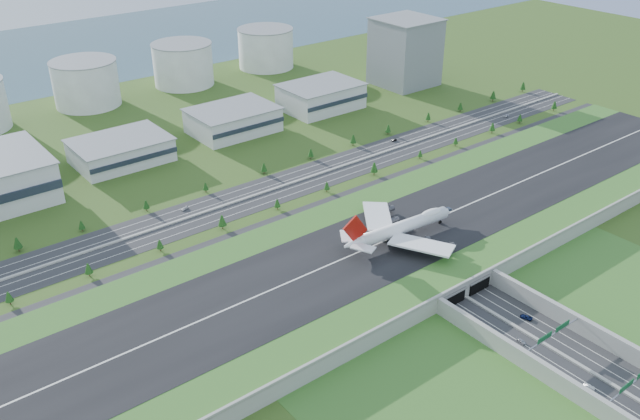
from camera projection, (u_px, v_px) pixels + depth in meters
ground at (390, 252)px, 342.56m from camera, size 1200.00×1200.00×0.00m
airfield_deck at (391, 245)px, 340.55m from camera, size 520.00×100.00×9.20m
underpass_road at (561, 347)px, 272.10m from camera, size 38.80×120.40×8.00m
sign_gantry_near at (553, 335)px, 273.47m from camera, size 38.70×0.70×9.80m
sign_gantry_far at (634, 382)px, 249.23m from camera, size 38.70×0.70×9.80m
north_expressway at (282, 187)px, 408.31m from camera, size 560.00×36.00×0.12m
tree_row at (303, 171)px, 416.60m from camera, size 505.74×48.75×8.48m
hangar_mid_a at (121, 151)px, 437.90m from camera, size 58.00×42.00×15.00m
hangar_mid_b at (233, 120)px, 483.71m from camera, size 58.00×42.00×17.00m
hangar_mid_c at (321, 97)px, 526.79m from camera, size 58.00×42.00×19.00m
office_tower at (405, 52)px, 573.46m from camera, size 46.00×46.00×55.00m
fuel_tank_b at (86, 84)px, 529.86m from camera, size 50.00×50.00×35.00m
fuel_tank_c at (183, 65)px, 576.14m from camera, size 50.00×50.00×35.00m
fuel_tank_d at (266, 48)px, 622.43m from camera, size 50.00×50.00×35.00m
bay_water at (59, 53)px, 674.90m from camera, size 1200.00×260.00×0.06m
boeing_747 at (401, 227)px, 336.30m from camera, size 70.44×66.36×21.77m
car_0 at (521, 341)px, 279.56m from camera, size 2.17×4.55×1.50m
car_1 at (589, 387)px, 255.92m from camera, size 3.11×4.62×1.44m
car_2 at (526, 317)px, 293.82m from camera, size 3.81×5.79×1.48m
car_5 at (394, 140)px, 471.21m from camera, size 4.41×1.70×1.43m
car_6 at (507, 116)px, 514.18m from camera, size 6.11×3.87×1.57m
car_7 at (185, 209)px, 382.13m from camera, size 5.17×3.48×1.39m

